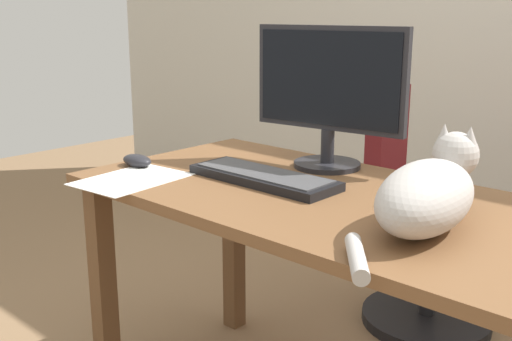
# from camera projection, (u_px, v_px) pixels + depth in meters

# --- Properties ---
(desk) EXTENTS (1.54, 0.68, 0.71)m
(desk) POSITION_uv_depth(u_px,v_px,m) (355.00, 239.00, 1.55)
(desk) COLOR brown
(desk) RESTS_ON ground_plane
(office_chair) EXTENTS (0.50, 0.48, 0.89)m
(office_chair) POSITION_uv_depth(u_px,v_px,m) (419.00, 228.00, 2.31)
(office_chair) COLOR black
(office_chair) RESTS_ON ground_plane
(monitor) EXTENTS (0.48, 0.20, 0.42)m
(monitor) POSITION_uv_depth(u_px,v_px,m) (329.00, 92.00, 1.80)
(monitor) COLOR #232328
(monitor) RESTS_ON desk
(keyboard) EXTENTS (0.44, 0.15, 0.03)m
(keyboard) POSITION_uv_depth(u_px,v_px,m) (263.00, 177.00, 1.70)
(keyboard) COLOR black
(keyboard) RESTS_ON desk
(cat) EXTENTS (0.24, 0.61, 0.20)m
(cat) POSITION_uv_depth(u_px,v_px,m) (429.00, 192.00, 1.32)
(cat) COLOR #B2ADA8
(cat) RESTS_ON desk
(computer_mouse) EXTENTS (0.11, 0.06, 0.04)m
(computer_mouse) POSITION_uv_depth(u_px,v_px,m) (137.00, 161.00, 1.86)
(computer_mouse) COLOR #232328
(computer_mouse) RESTS_ON desk
(paper_sheet) EXTENTS (0.24, 0.31, 0.00)m
(paper_sheet) POSITION_uv_depth(u_px,v_px,m) (132.00, 179.00, 1.72)
(paper_sheet) COLOR white
(paper_sheet) RESTS_ON desk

